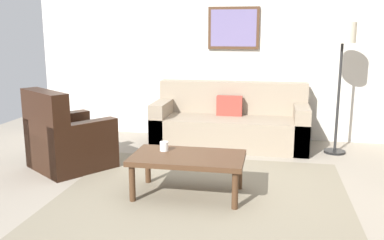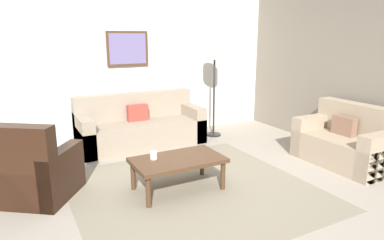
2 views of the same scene
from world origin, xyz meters
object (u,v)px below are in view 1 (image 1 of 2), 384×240
cup (164,146)px  couch_main (231,124)px  armchair_leather (66,143)px  lamp_standing (342,46)px  framed_artwork (234,28)px  coffee_table (188,160)px

cup → couch_main: bearing=75.5°
armchair_leather → cup: (1.31, -0.43, 0.15)m
cup → lamp_standing: 2.74m
armchair_leather → cup: 1.39m
armchair_leather → framed_artwork: 2.90m
coffee_table → lamp_standing: (1.64, 1.83, 1.05)m
cup → lamp_standing: lamp_standing is taller
coffee_table → armchair_leather: bearing=160.9°
cup → framed_artwork: bearing=78.5°
couch_main → framed_artwork: (-0.02, 0.40, 1.34)m
coffee_table → framed_artwork: (0.20, 2.41, 1.28)m
couch_main → coffee_table: couch_main is taller
lamp_standing → couch_main: bearing=172.7°
armchair_leather → lamp_standing: (3.22, 1.28, 1.10)m
armchair_leather → coffee_table: armchair_leather is taller
couch_main → coffee_table: size_ratio=1.94×
couch_main → armchair_leather: bearing=-141.0°
coffee_table → lamp_standing: size_ratio=0.64×
coffee_table → couch_main: bearing=83.7°
coffee_table → cup: 0.31m
coffee_table → cup: bearing=157.2°
coffee_table → lamp_standing: bearing=48.1°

